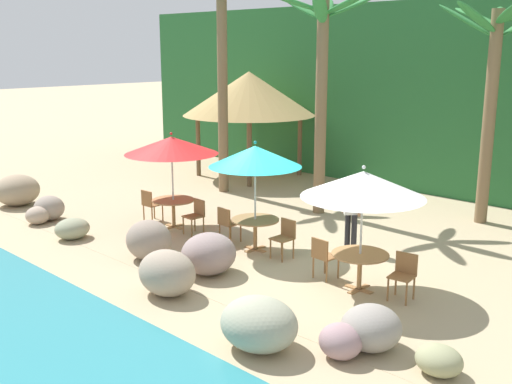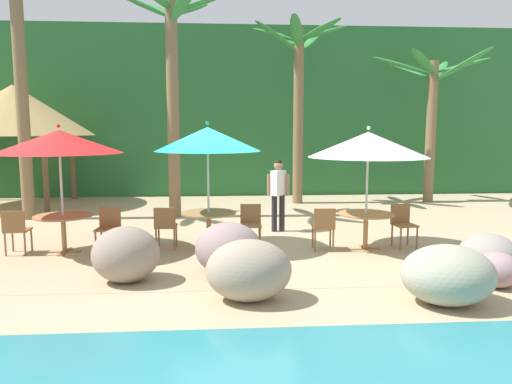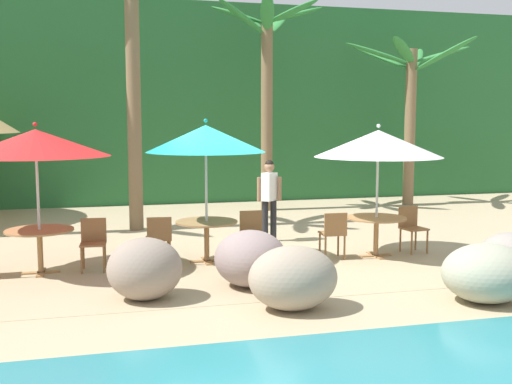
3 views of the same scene
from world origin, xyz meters
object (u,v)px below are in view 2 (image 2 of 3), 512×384
chair_white_seaward (403,222)px  waiter_in_white (278,190)px  umbrella_white (368,145)px  dining_table_teal (209,218)px  umbrella_teal (208,139)px  chair_white_inland (324,225)px  palm_tree_nearest (19,50)px  dining_table_red (63,222)px  dining_table_white (366,219)px  chair_red_inland (16,229)px  chair_red_seaward (109,226)px  palm_tree_fourth (432,98)px  palapa_hut (14,110)px  palm_tree_second (172,68)px  chair_teal_inland (166,225)px  umbrella_red (59,142)px  chair_teal_seaward (251,222)px  palm_tree_third (298,80)px

chair_white_seaward → waiter_in_white: waiter_in_white is taller
umbrella_white → waiter_in_white: 2.66m
dining_table_teal → chair_white_seaward: 3.95m
umbrella_teal → dining_table_teal: umbrella_teal is taller
chair_white_inland → palm_tree_nearest: palm_tree_nearest is taller
dining_table_red → umbrella_white: size_ratio=0.45×
dining_table_white → chair_red_inland: bearing=179.3°
chair_red_seaward → palm_tree_fourth: (9.04, 6.01, 2.88)m
dining_table_red → palapa_hut: palapa_hut is taller
palm_tree_second → umbrella_white: bearing=-43.9°
chair_teal_inland → dining_table_white: (3.97, -0.27, 0.10)m
chair_red_inland → umbrella_teal: 4.03m
dining_table_white → waiter_in_white: size_ratio=0.65×
waiter_in_white → umbrella_white: bearing=-50.6°
umbrella_red → dining_table_red: bearing=90.0°
chair_white_inland → palm_tree_second: palm_tree_second is taller
chair_teal_seaward → umbrella_white: bearing=-10.2°
chair_red_inland → palm_tree_third: palm_tree_third is taller
umbrella_white → palm_tree_second: bearing=136.1°
palm_tree_nearest → dining_table_red: bearing=-60.9°
umbrella_white → waiter_in_white: size_ratio=1.44×
dining_table_teal → waiter_in_white: size_ratio=0.65×
chair_red_seaward → palapa_hut: bearing=124.2°
umbrella_teal → palm_tree_fourth: palm_tree_fourth is taller
waiter_in_white → chair_red_inland: bearing=-161.2°
waiter_in_white → palapa_hut: bearing=149.9°
dining_table_red → waiter_in_white: (4.39, 1.67, 0.37)m
umbrella_teal → umbrella_white: size_ratio=1.04×
palm_tree_fourth → palapa_hut: 13.18m
umbrella_teal → chair_white_seaward: (3.95, -0.13, -1.68)m
dining_table_white → palm_tree_third: (-0.40, 6.22, 3.31)m
palapa_hut → chair_red_inland: bearing=-68.7°
chair_teal_seaward → dining_table_white: bearing=-10.2°
chair_teal_inland → palm_tree_third: 7.73m
umbrella_red → chair_white_seaward: (6.75, 0.01, -1.64)m
chair_white_seaward → palm_tree_third: size_ratio=0.15×
chair_red_inland → chair_teal_inland: (2.80, 0.19, 0.00)m
umbrella_red → palapa_hut: 6.99m
chair_teal_seaward → chair_white_inland: bearing=-17.5°
chair_white_inland → dining_table_teal: bearing=170.4°
chair_red_seaward → palm_tree_nearest: size_ratio=0.13×
chair_teal_inland → dining_table_white: bearing=-3.9°
chair_white_seaward → palm_tree_second: bearing=142.8°
chair_red_seaward → palm_tree_third: (4.66, 5.99, 3.41)m
dining_table_red → chair_white_seaward: bearing=0.1°
dining_table_red → palm_tree_fourth: palm_tree_fourth is taller
palm_tree_nearest → palm_tree_third: size_ratio=1.18×
umbrella_red → umbrella_white: umbrella_red is taller
chair_red_seaward → umbrella_white: (5.07, -0.23, 1.58)m
waiter_in_white → chair_red_seaward: bearing=-155.2°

